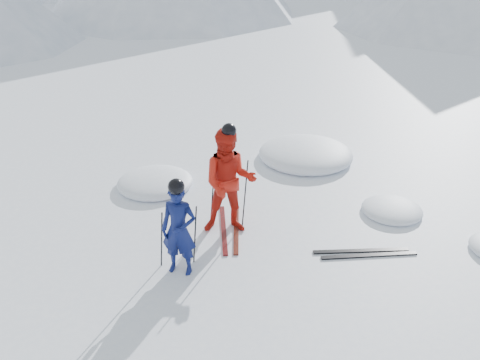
{
  "coord_description": "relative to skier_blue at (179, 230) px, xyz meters",
  "views": [
    {
      "loc": [
        -2.82,
        -7.52,
        5.18
      ],
      "look_at": [
        -2.07,
        0.5,
        1.1
      ],
      "focal_mm": 38.0,
      "sensor_mm": 36.0,
      "label": 1
    }
  ],
  "objects": [
    {
      "name": "ground",
      "position": [
        3.15,
        0.58,
        -0.8
      ],
      "size": [
        160.0,
        160.0,
        0.0
      ],
      "primitive_type": "plane",
      "color": "white",
      "rests_on": "ground"
    },
    {
      "name": "skier_blue",
      "position": [
        0.0,
        0.0,
        0.0
      ],
      "size": [
        0.68,
        0.55,
        1.6
      ],
      "primitive_type": "imported",
      "rotation": [
        0.0,
        0.0,
        -0.33
      ],
      "color": "#0D1651",
      "rests_on": "ground"
    },
    {
      "name": "skier_red",
      "position": [
        0.9,
        1.19,
        0.21
      ],
      "size": [
        1.03,
        0.82,
        2.03
      ],
      "primitive_type": "imported",
      "rotation": [
        0.0,
        0.0,
        -0.06
      ],
      "color": "red",
      "rests_on": "ground"
    },
    {
      "name": "pole_blue_left",
      "position": [
        -0.3,
        0.15,
        -0.27
      ],
      "size": [
        0.11,
        0.08,
        1.07
      ],
      "primitive_type": "cylinder",
      "rotation": [
        0.05,
        0.08,
        0.0
      ],
      "color": "black",
      "rests_on": "ground"
    },
    {
      "name": "pole_blue_right",
      "position": [
        0.25,
        0.25,
        -0.27
      ],
      "size": [
        0.11,
        0.07,
        1.07
      ],
      "primitive_type": "cylinder",
      "rotation": [
        -0.04,
        0.08,
        0.0
      ],
      "color": "black",
      "rests_on": "ground"
    },
    {
      "name": "pole_red_left",
      "position": [
        0.6,
        1.44,
        -0.13
      ],
      "size": [
        0.13,
        0.1,
        1.35
      ],
      "primitive_type": "cylinder",
      "rotation": [
        0.06,
        0.08,
        0.0
      ],
      "color": "black",
      "rests_on": "ground"
    },
    {
      "name": "pole_red_right",
      "position": [
        1.2,
        1.34,
        -0.13
      ],
      "size": [
        0.13,
        0.09,
        1.35
      ],
      "primitive_type": "cylinder",
      "rotation": [
        -0.05,
        0.08,
        0.0
      ],
      "color": "black",
      "rests_on": "ground"
    },
    {
      "name": "ski_worn_left",
      "position": [
        0.78,
        1.19,
        -0.79
      ],
      "size": [
        0.13,
        1.7,
        0.03
      ],
      "primitive_type": "cube",
      "rotation": [
        0.0,
        0.0,
        -0.02
      ],
      "color": "black",
      "rests_on": "ground"
    },
    {
      "name": "ski_worn_right",
      "position": [
        1.02,
        1.19,
        -0.79
      ],
      "size": [
        0.25,
        1.7,
        0.03
      ],
      "primitive_type": "cube",
      "rotation": [
        0.0,
        0.0,
        -0.09
      ],
      "color": "black",
      "rests_on": "ground"
    },
    {
      "name": "ski_loose_a",
      "position": [
        3.15,
        0.26,
        -0.79
      ],
      "size": [
        1.7,
        0.15,
        0.03
      ],
      "primitive_type": "cube",
      "rotation": [
        0.0,
        0.0,
        1.53
      ],
      "color": "black",
      "rests_on": "ground"
    },
    {
      "name": "ski_loose_b",
      "position": [
        3.25,
        0.11,
        -0.79
      ],
      "size": [
        1.7,
        0.09,
        0.03
      ],
      "primitive_type": "cube",
      "rotation": [
        0.0,
        0.0,
        1.57
      ],
      "color": "black",
      "rests_on": "ground"
    },
    {
      "name": "snow_lumps",
      "position": [
        2.45,
        3.51,
        -0.8
      ],
      "size": [
        7.61,
        5.94,
        0.51
      ],
      "color": "white",
      "rests_on": "ground"
    }
  ]
}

